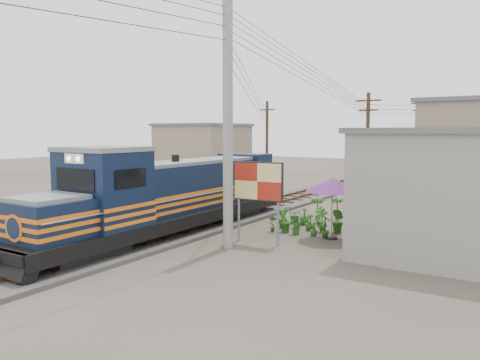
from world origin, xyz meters
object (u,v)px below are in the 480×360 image
Objects in this scene: billboard at (258,184)px; market_umbrella at (332,185)px; vendor at (356,215)px; locomotive at (168,197)px.

billboard is 3.28m from market_umbrella.
billboard reaches higher than vendor.
market_umbrella is at bearing 26.05° from locomotive.
billboard reaches higher than market_umbrella.
vendor is at bearing 68.03° from market_umbrella.
market_umbrella reaches higher than vendor.
locomotive is 4.29m from billboard.
market_umbrella is (2.25, 2.38, -0.16)m from billboard.
billboard is at bearing -133.40° from market_umbrella.
vendor is at bearing 33.18° from locomotive.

